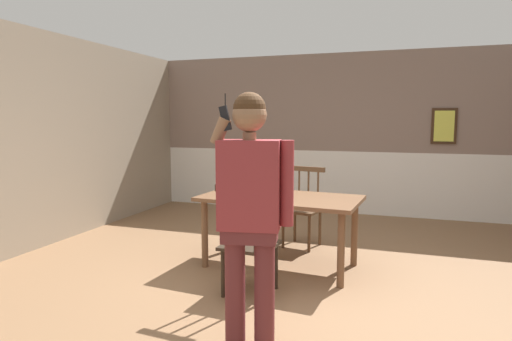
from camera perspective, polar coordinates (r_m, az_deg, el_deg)
The scene contains 7 objects.
ground_plane at distance 4.07m, azimuth 5.23°, elevation -15.98°, with size 8.05×8.05×0.00m, color #846042.
room_back_partition at distance 7.37m, azimuth 12.00°, elevation 4.32°, with size 6.73×0.17×2.65m.
room_left_partition at distance 5.59m, azimuth -30.54°, elevation 3.30°, with size 0.13×7.32×2.65m.
dining_table at distance 4.60m, azimuth 3.20°, elevation -4.59°, with size 1.72×1.00×0.76m.
chair_near_window at distance 5.40m, azimuth 6.24°, elevation -4.93°, with size 0.51×0.51×0.98m.
chair_by_doorway at distance 3.90m, azimuth -1.03°, elevation -9.50°, with size 0.49×0.49×1.02m.
person_figure at distance 2.89m, azimuth -0.72°, elevation -4.29°, with size 0.56×0.30×1.75m.
Camera 1 is at (0.85, -3.66, 1.57)m, focal length 30.32 mm.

